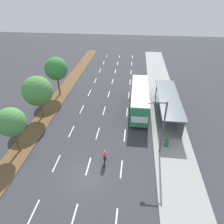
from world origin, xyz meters
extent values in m
plane|color=#38383D|center=(0.00, 0.00, 0.00)|extent=(140.00, 140.00, 0.00)
cube|color=brown|center=(-8.30, 20.00, 0.06)|extent=(2.60, 52.00, 0.12)
cube|color=#9E9E99|center=(9.25, 20.00, 0.07)|extent=(4.50, 52.00, 0.15)
cube|color=white|center=(-3.50, -4.27, 0.00)|extent=(0.14, 2.47, 0.01)
cube|color=white|center=(-3.50, 1.39, 0.00)|extent=(0.14, 2.47, 0.01)
cube|color=white|center=(-3.50, 7.04, 0.00)|extent=(0.14, 2.47, 0.01)
cube|color=white|center=(-3.50, 12.69, 0.00)|extent=(0.14, 2.47, 0.01)
cube|color=white|center=(-3.50, 18.34, 0.00)|extent=(0.14, 2.47, 0.01)
cube|color=white|center=(-3.50, 23.99, 0.00)|extent=(0.14, 2.47, 0.01)
cube|color=white|center=(-3.50, 29.65, 0.00)|extent=(0.14, 2.47, 0.01)
cube|color=white|center=(-3.50, 35.30, 0.00)|extent=(0.14, 2.47, 0.01)
cube|color=white|center=(-3.50, 40.95, 0.00)|extent=(0.14, 2.47, 0.01)
cube|color=white|center=(0.00, -4.27, 0.00)|extent=(0.14, 2.47, 0.01)
cube|color=white|center=(0.00, 1.39, 0.00)|extent=(0.14, 2.47, 0.01)
cube|color=white|center=(0.00, 7.04, 0.00)|extent=(0.14, 2.47, 0.01)
cube|color=white|center=(0.00, 12.69, 0.00)|extent=(0.14, 2.47, 0.01)
cube|color=white|center=(0.00, 18.34, 0.00)|extent=(0.14, 2.47, 0.01)
cube|color=white|center=(0.00, 23.99, 0.00)|extent=(0.14, 2.47, 0.01)
cube|color=white|center=(0.00, 29.65, 0.00)|extent=(0.14, 2.47, 0.01)
cube|color=white|center=(0.00, 35.30, 0.00)|extent=(0.14, 2.47, 0.01)
cube|color=white|center=(0.00, 40.95, 0.00)|extent=(0.14, 2.47, 0.01)
cube|color=white|center=(3.50, -4.27, 0.00)|extent=(0.14, 2.47, 0.01)
cube|color=white|center=(3.50, 1.39, 0.00)|extent=(0.14, 2.47, 0.01)
cube|color=white|center=(3.50, 7.04, 0.00)|extent=(0.14, 2.47, 0.01)
cube|color=white|center=(3.50, 12.69, 0.00)|extent=(0.14, 2.47, 0.01)
cube|color=white|center=(3.50, 18.34, 0.00)|extent=(0.14, 2.47, 0.01)
cube|color=white|center=(3.50, 23.99, 0.00)|extent=(0.14, 2.47, 0.01)
cube|color=white|center=(3.50, 29.65, 0.00)|extent=(0.14, 2.47, 0.01)
cube|color=white|center=(3.50, 35.30, 0.00)|extent=(0.14, 2.47, 0.01)
cube|color=white|center=(3.50, 40.95, 0.00)|extent=(0.14, 2.47, 0.01)
cube|color=gray|center=(9.25, 12.44, 0.20)|extent=(2.60, 11.69, 0.10)
cylinder|color=#56565B|center=(8.07, 6.85, 1.55)|extent=(0.16, 0.16, 2.60)
cylinder|color=#56565B|center=(8.07, 18.04, 1.55)|extent=(0.16, 0.16, 2.60)
cylinder|color=#56565B|center=(10.43, 6.85, 1.55)|extent=(0.16, 0.16, 2.60)
cylinder|color=#56565B|center=(10.43, 18.04, 1.55)|extent=(0.16, 0.16, 2.60)
cube|color=gray|center=(10.49, 12.44, 1.55)|extent=(0.10, 11.11, 2.34)
cube|color=#4C5660|center=(9.25, 12.44, 2.93)|extent=(2.90, 12.09, 0.16)
cube|color=#28844C|center=(5.25, 13.94, 1.85)|extent=(2.50, 11.20, 2.80)
cube|color=#2D3D4C|center=(5.25, 13.94, 2.70)|extent=(2.54, 10.30, 0.90)
cube|color=silver|center=(5.25, 13.94, 3.31)|extent=(2.45, 10.98, 0.12)
cube|color=#2D3D4C|center=(5.25, 19.56, 2.20)|extent=(2.25, 0.06, 1.54)
cube|color=white|center=(5.25, 8.32, 1.65)|extent=(2.12, 0.04, 0.90)
cylinder|color=black|center=(4.15, 17.41, 0.50)|extent=(0.30, 1.00, 1.00)
cylinder|color=black|center=(6.35, 17.41, 0.50)|extent=(0.30, 1.00, 1.00)
cylinder|color=black|center=(4.15, 10.46, 0.50)|extent=(0.30, 1.00, 1.00)
cylinder|color=black|center=(6.35, 10.46, 0.50)|extent=(0.30, 1.00, 1.00)
torus|color=black|center=(1.68, 2.56, 0.36)|extent=(0.06, 0.72, 0.72)
torus|color=black|center=(1.68, 1.46, 0.36)|extent=(0.06, 0.72, 0.72)
cylinder|color=black|center=(1.68, 2.01, 0.64)|extent=(0.05, 0.93, 0.05)
cylinder|color=black|center=(1.68, 1.91, 0.46)|extent=(0.05, 0.57, 0.42)
cylinder|color=black|center=(1.68, 1.81, 0.66)|extent=(0.04, 0.04, 0.40)
cube|color=black|center=(1.68, 1.81, 0.86)|extent=(0.12, 0.24, 0.06)
cylinder|color=black|center=(1.68, 2.51, 0.91)|extent=(0.46, 0.04, 0.04)
cube|color=red|center=(1.68, 1.99, 1.19)|extent=(0.30, 0.36, 0.59)
cube|color=#A82323|center=(1.68, 1.83, 1.21)|extent=(0.26, 0.26, 0.42)
sphere|color=beige|center=(1.68, 2.11, 1.61)|extent=(0.20, 0.20, 0.20)
cylinder|color=#4C4C56|center=(1.56, 1.96, 0.79)|extent=(0.12, 0.42, 0.25)
cylinder|color=#4C4C56|center=(1.56, 2.13, 0.53)|extent=(0.10, 0.17, 0.41)
cylinder|color=#4C4C56|center=(1.80, 1.96, 0.79)|extent=(0.12, 0.42, 0.25)
cylinder|color=#4C4C56|center=(1.80, 2.13, 0.53)|extent=(0.10, 0.17, 0.41)
cylinder|color=red|center=(1.51, 2.21, 1.24)|extent=(0.09, 0.47, 0.28)
cylinder|color=red|center=(1.85, 2.21, 1.24)|extent=(0.09, 0.47, 0.28)
cylinder|color=brown|center=(-8.28, 2.67, 1.55)|extent=(0.28, 0.28, 2.86)
sphere|color=#4C8E42|center=(-8.28, 2.67, 4.13)|extent=(3.08, 3.08, 3.08)
cylinder|color=brown|center=(-8.54, 9.85, 1.41)|extent=(0.28, 0.28, 2.59)
sphere|color=#4C8E42|center=(-8.54, 9.85, 4.23)|extent=(4.05, 4.05, 4.05)
cylinder|color=brown|center=(-8.45, 17.04, 1.74)|extent=(0.28, 0.28, 3.23)
sphere|color=#38843D|center=(-8.45, 17.04, 4.76)|extent=(3.75, 3.75, 3.75)
cylinder|color=#4C4C51|center=(7.60, 4.29, 3.40)|extent=(0.18, 0.18, 6.50)
cylinder|color=#4C4C51|center=(6.80, 4.29, 6.50)|extent=(1.60, 0.12, 0.12)
cube|color=silver|center=(6.00, 4.29, 6.43)|extent=(0.44, 0.24, 0.16)
cylinder|color=#286B38|center=(8.45, 5.41, 0.57)|extent=(0.52, 0.52, 0.85)
camera|label=1|loc=(4.23, -13.40, 16.18)|focal=32.51mm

